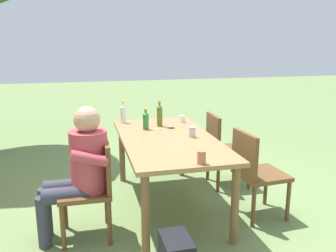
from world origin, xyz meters
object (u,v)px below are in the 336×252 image
at_px(chair_near_left, 254,170).
at_px(cup_white, 182,119).
at_px(chair_near_right, 222,146).
at_px(bottle_green, 146,120).
at_px(bottle_clear, 123,113).
at_px(cup_terracotta, 201,157).
at_px(chair_far_left, 94,184).
at_px(bottle_olive, 160,115).
at_px(table_knife, 165,128).
at_px(dining_table, 168,146).
at_px(cup_steel, 192,132).
at_px(person_in_white_shirt, 80,167).

height_order(chair_near_left, cup_white, chair_near_left).
bearing_deg(chair_near_right, bottle_green, 91.60).
height_order(chair_near_right, bottle_clear, bottle_clear).
height_order(cup_terracotta, cup_white, cup_terracotta).
xyz_separation_m(chair_far_left, bottle_olive, (0.91, -0.79, 0.39)).
distance_m(bottle_green, cup_terracotta, 1.23).
xyz_separation_m(chair_far_left, table_knife, (0.77, -0.82, 0.27)).
bearing_deg(bottle_clear, bottle_green, -152.32).
bearing_deg(bottle_olive, chair_far_left, 139.08).
bearing_deg(bottle_olive, cup_white, -67.68).
bearing_deg(dining_table, table_knife, -9.10).
distance_m(cup_steel, table_knife, 0.45).
bearing_deg(chair_far_left, bottle_clear, -18.91).
bearing_deg(person_in_white_shirt, bottle_clear, -23.56).
height_order(bottle_green, bottle_olive, bottle_olive).
height_order(person_in_white_shirt, bottle_olive, person_in_white_shirt).
height_order(chair_far_left, table_knife, chair_far_left).
xyz_separation_m(dining_table, bottle_green, (0.38, 0.16, 0.19)).
bearing_deg(cup_white, bottle_clear, 78.20).
height_order(bottle_olive, bottle_clear, bottle_olive).
distance_m(chair_far_left, bottle_olive, 1.26).
xyz_separation_m(dining_table, cup_white, (0.62, -0.32, 0.13)).
bearing_deg(person_in_white_shirt, dining_table, -65.07).
xyz_separation_m(bottle_clear, cup_steel, (-0.80, -0.60, -0.06)).
distance_m(bottle_olive, bottle_clear, 0.47).
height_order(person_in_white_shirt, cup_white, person_in_white_shirt).
relative_size(chair_near_left, cup_steel, 8.24).
bearing_deg(chair_far_left, person_in_white_shirt, 89.67).
bearing_deg(cup_steel, chair_far_left, 110.12).
xyz_separation_m(chair_far_left, chair_near_right, (0.81, -1.52, 0.00)).
xyz_separation_m(chair_near_left, table_knife, (0.78, 0.70, 0.27)).
distance_m(bottle_clear, cup_white, 0.70).
bearing_deg(cup_terracotta, person_in_white_shirt, 65.92).
xyz_separation_m(bottle_olive, bottle_clear, (0.27, 0.38, -0.02)).
height_order(person_in_white_shirt, bottle_green, person_in_white_shirt).
height_order(person_in_white_shirt, table_knife, person_in_white_shirt).
bearing_deg(cup_steel, cup_terracotta, 167.87).
distance_m(person_in_white_shirt, cup_white, 1.58).
bearing_deg(table_knife, bottle_green, 86.29).
bearing_deg(cup_terracotta, chair_near_left, -58.94).
relative_size(bottle_green, table_knife, 1.00).
height_order(person_in_white_shirt, cup_steel, person_in_white_shirt).
relative_size(chair_far_left, cup_steel, 8.24).
distance_m(dining_table, chair_near_left, 0.88).
relative_size(person_in_white_shirt, bottle_green, 4.91).
height_order(bottle_green, cup_white, bottle_green).
bearing_deg(cup_white, person_in_white_shirt, 130.70).
xyz_separation_m(cup_terracotta, cup_white, (1.45, -0.25, -0.01)).
distance_m(person_in_white_shirt, cup_terracotta, 1.04).
relative_size(chair_far_left, bottle_olive, 2.87).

